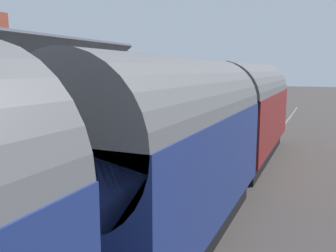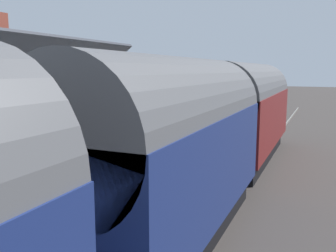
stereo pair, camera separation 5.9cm
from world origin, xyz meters
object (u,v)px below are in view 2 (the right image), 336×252
Objects in this scene: train at (172,147)px; planter_bench_right at (160,113)px; station_building at (40,118)px; bench_by_lamp at (178,120)px; planter_edge_near at (115,154)px; station_sign_board at (187,111)px; bench_near_building at (214,109)px; planter_bench_left at (168,120)px; lamp_post_platform at (219,80)px; bench_platform_end at (191,116)px; planter_corner_building at (164,125)px; planter_under_sign at (147,113)px; planter_edge_far at (158,110)px.

train is 16.06m from planter_bench_right.
station_building is 4.70× the size of bench_by_lamp.
planter_edge_near is 6.24m from station_sign_board.
bench_near_building is at bearing 13.19° from train.
lamp_post_platform is at bearing -27.01° from planter_bench_left.
bench_near_building is at bearing 2.50° from planter_edge_near.
bench_platform_end is at bearing -1.77° from bench_by_lamp.
bench_platform_end is 1.29× the size of planter_bench_right.
planter_under_sign is at bearing 36.00° from planter_corner_building.
planter_bench_right is at bearing 17.98° from planter_edge_near.
planter_corner_building is at bearing -151.79° from planter_edge_far.
lamp_post_platform is at bearing -87.54° from planter_under_sign.
bench_by_lamp is 1.62× the size of planter_edge_far.
planter_edge_near is at bearing 178.25° from lamp_post_platform.
planter_edge_far is (-0.61, 4.07, -0.17)m from bench_near_building.
planter_bench_left is at bearing 171.29° from bench_near_building.
planter_corner_building is at bearing 25.36° from train.
station_sign_board is at bearing -173.44° from bench_near_building.
bench_by_lamp is 1.00× the size of bench_near_building.
train is at bearing -168.48° from lamp_post_platform.
train is 32.53× the size of planter_bench_left.
planter_edge_near is at bearing -160.50° from planter_edge_far.
train is 6.18m from station_building.
station_building is 8.81m from bench_by_lamp.
planter_edge_near is at bearing -162.02° from planter_bench_right.
bench_platform_end reaches higher than planter_bench_right.
planter_edge_far is 6.14m from planter_bench_left.
planter_under_sign is 0.28× the size of lamp_post_platform.
planter_corner_building is (-7.26, 0.50, -0.11)m from bench_near_building.
train is 23.86× the size of planter_bench_right.
lamp_post_platform is (5.04, -1.46, 2.21)m from planter_corner_building.
train is 18.49× the size of bench_platform_end.
bench_near_building is 4.02m from bench_platform_end.
bench_platform_end is 3.00m from lamp_post_platform.
station_building reaches higher than lamp_post_platform.
bench_platform_end is at bearing -112.65° from planter_under_sign.
planter_bench_right is (5.19, 2.71, -0.08)m from planter_corner_building.
planter_bench_right is (14.38, 7.06, -1.12)m from train.
bench_platform_end is (-4.02, 0.21, 0.00)m from bench_near_building.
train is 38.65× the size of planter_corner_building.
planter_edge_near is at bearing -157.93° from planter_under_sign.
planter_under_sign is at bearing 43.23° from station_sign_board.
planter_bench_right is 12.34m from planter_edge_near.
planter_edge_far is at bearing 31.10° from planter_bench_left.
planter_under_sign is at bearing 67.35° from bench_platform_end.
lamp_post_platform reaches higher than bench_by_lamp.
bench_by_lamp reaches higher than planter_bench_right.
bench_near_building is 3.82m from planter_bench_right.
planter_under_sign is (3.48, 3.74, -0.19)m from bench_by_lamp.
bench_platform_end is at bearing 177.05° from bench_near_building.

